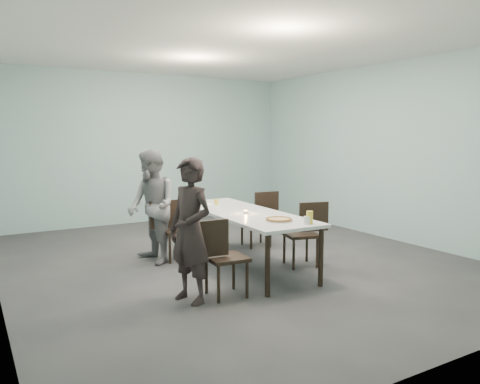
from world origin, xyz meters
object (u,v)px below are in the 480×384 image
diner_far (152,207)px  pizza (279,220)px  chair_far_right (261,215)px  water_tumbler (307,220)px  chair_near_right (306,229)px  diner_near (190,230)px  chair_near_left (220,253)px  table (243,216)px  beer_glass (310,217)px  tealight (246,212)px  amber_tumbler (216,202)px  chair_far_left (172,226)px  side_plate (270,217)px

diner_far → pizza: diner_far is taller
chair_far_right → water_tumbler: bearing=77.8°
chair_near_right → diner_near: diner_near is taller
chair_near_right → chair_near_left: bearing=32.3°
chair_near_right → chair_far_right: size_ratio=1.00×
table → chair_near_right: 0.88m
diner_near → beer_glass: 1.43m
diner_far → tealight: size_ratio=28.36×
table → diner_near: (-1.20, -0.90, 0.08)m
diner_far → amber_tumbler: (0.99, -0.03, -0.00)m
chair_far_left → tealight: chair_far_left is taller
table → tealight: (-0.06, -0.17, 0.08)m
side_plate → beer_glass: beer_glass is taller
pizza → chair_near_right: bearing=28.5°
pizza → tealight: bearing=95.2°
chair_near_right → pizza: (-0.75, -0.41, 0.27)m
chair_far_left → water_tumbler: (0.91, -1.89, 0.29)m
diner_near → diner_far: size_ratio=0.98×
chair_far_left → pizza: size_ratio=2.56×
chair_near_left → chair_far_left: (0.14, 1.68, 0.00)m
table → chair_far_right: bearing=45.3°
pizza → side_plate: pizza is taller
table → pizza: bearing=-90.0°
diner_far → amber_tumbler: diner_far is taller
chair_far_right → beer_glass: beer_glass is taller
chair_far_right → amber_tumbler: size_ratio=10.88×
chair_far_right → amber_tumbler: 0.92m
diner_near → amber_tumbler: 2.01m
table → amber_tumbler: 0.74m
water_tumbler → tealight: (-0.24, 0.98, -0.02)m
table → pizza: size_ratio=7.73×
tealight → chair_near_right: bearing=-17.9°
chair_far_right → water_tumbler: 2.13m
beer_glass → side_plate: bearing=104.5°
diner_far → chair_near_left: bearing=1.0°
table → amber_tumbler: bearing=91.8°
chair_far_right → amber_tumbler: chair_far_right is taller
chair_near_right → beer_glass: (-0.54, -0.72, 0.32)m
chair_near_left → chair_far_right: 2.48m
chair_far_right → chair_far_left: bearing=10.1°
chair_near_right → pizza: size_ratio=2.56×
diner_near → chair_far_left: bearing=145.2°
side_plate → chair_near_left: bearing=-157.5°
table → water_tumbler: 1.17m
chair_far_right → diner_near: (-2.04, -1.75, 0.27)m
amber_tumbler → beer_glass: bearing=-82.9°
chair_near_left → tealight: bearing=48.1°
chair_far_left → diner_far: bearing=-179.8°
water_tumbler → tealight: 1.01m
chair_far_left → amber_tumbler: chair_far_left is taller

